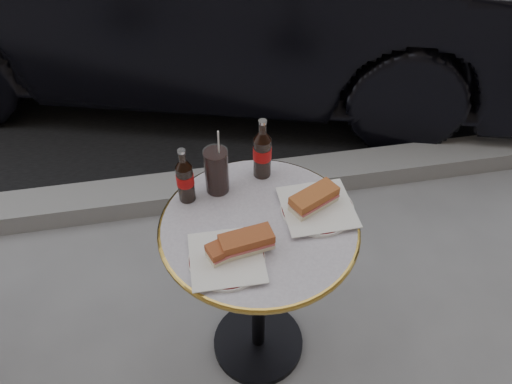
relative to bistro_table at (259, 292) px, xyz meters
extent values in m
plane|color=gray|center=(0.00, 0.00, -0.37)|extent=(80.00, 80.00, 0.00)
cube|color=gray|center=(0.00, 0.90, -0.32)|extent=(40.00, 0.20, 0.12)
cylinder|color=white|center=(-0.12, -0.12, 0.37)|extent=(0.26, 0.26, 0.01)
cylinder|color=white|center=(0.19, 0.02, 0.37)|extent=(0.26, 0.26, 0.01)
cube|color=#9D4928|center=(-0.10, -0.11, 0.40)|extent=(0.14, 0.10, 0.05)
cube|color=#A34E29|center=(-0.06, -0.10, 0.40)|extent=(0.16, 0.09, 0.05)
cube|color=#AF5B2C|center=(0.18, 0.03, 0.41)|extent=(0.17, 0.13, 0.05)
cylinder|color=black|center=(-0.10, 0.17, 0.45)|extent=(0.11, 0.11, 0.16)
camera|label=1|loc=(-0.19, -1.01, 1.50)|focal=35.00mm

